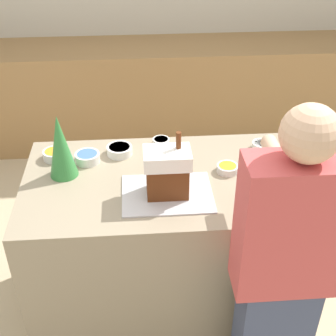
# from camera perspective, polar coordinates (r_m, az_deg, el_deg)

# --- Properties ---
(ground_plane) EXTENTS (12.00, 12.00, 0.00)m
(ground_plane) POSITION_cam_1_polar(r_m,az_deg,el_deg) (2.93, 0.28, -15.84)
(ground_plane) COLOR #C6B28E
(back_cabinet_block) EXTENTS (6.00, 0.60, 0.89)m
(back_cabinet_block) POSITION_cam_1_polar(r_m,az_deg,el_deg) (4.27, -1.86, 9.02)
(back_cabinet_block) COLOR #9E7547
(back_cabinet_block) RESTS_ON ground_plane
(kitchen_island) EXTENTS (1.47, 0.81, 0.90)m
(kitchen_island) POSITION_cam_1_polar(r_m,az_deg,el_deg) (2.60, 0.31, -9.39)
(kitchen_island) COLOR gray
(kitchen_island) RESTS_ON ground_plane
(baking_tray) EXTENTS (0.43, 0.32, 0.01)m
(baking_tray) POSITION_cam_1_polar(r_m,az_deg,el_deg) (2.21, -0.09, -3.15)
(baking_tray) COLOR silver
(baking_tray) RESTS_ON kitchen_island
(gingerbread_house) EXTENTS (0.21, 0.15, 0.31)m
(gingerbread_house) POSITION_cam_1_polar(r_m,az_deg,el_deg) (2.13, -0.09, -0.42)
(gingerbread_house) COLOR #5B2D14
(gingerbread_house) RESTS_ON baking_tray
(decorative_tree) EXTENTS (0.14, 0.14, 0.33)m
(decorative_tree) POSITION_cam_1_polar(r_m,az_deg,el_deg) (2.31, -12.97, 2.60)
(decorative_tree) COLOR #33843D
(decorative_tree) RESTS_ON kitchen_island
(candy_bowl_center_rear) EXTENTS (0.11, 0.11, 0.04)m
(candy_bowl_center_rear) POSITION_cam_1_polar(r_m,az_deg,el_deg) (2.37, 7.26, -0.02)
(candy_bowl_center_rear) COLOR silver
(candy_bowl_center_rear) RESTS_ON kitchen_island
(candy_bowl_far_left) EXTENTS (0.09, 0.09, 0.04)m
(candy_bowl_far_left) POSITION_cam_1_polar(r_m,az_deg,el_deg) (2.58, -0.85, 3.25)
(candy_bowl_far_left) COLOR silver
(candy_bowl_far_left) RESTS_ON kitchen_island
(candy_bowl_near_tray_left) EXTENTS (0.13, 0.13, 0.05)m
(candy_bowl_near_tray_left) POSITION_cam_1_polar(r_m,az_deg,el_deg) (2.46, -9.80, 1.32)
(candy_bowl_near_tray_left) COLOR silver
(candy_bowl_near_tray_left) RESTS_ON kitchen_island
(candy_bowl_beside_tree) EXTENTS (0.11, 0.11, 0.04)m
(candy_bowl_beside_tree) POSITION_cam_1_polar(r_m,az_deg,el_deg) (2.59, 11.35, 2.72)
(candy_bowl_beside_tree) COLOR white
(candy_bowl_beside_tree) RESTS_ON kitchen_island
(candy_bowl_far_right) EXTENTS (0.14, 0.14, 0.05)m
(candy_bowl_far_right) POSITION_cam_1_polar(r_m,az_deg,el_deg) (2.51, -5.93, 2.21)
(candy_bowl_far_right) COLOR white
(candy_bowl_far_right) RESTS_ON kitchen_island
(candy_bowl_behind_tray) EXTENTS (0.12, 0.12, 0.05)m
(candy_bowl_behind_tray) POSITION_cam_1_polar(r_m,az_deg,el_deg) (2.52, -13.69, 1.62)
(candy_bowl_behind_tray) COLOR silver
(candy_bowl_behind_tray) RESTS_ON kitchen_island
(candy_bowl_front_corner) EXTENTS (0.12, 0.12, 0.04)m
(candy_bowl_front_corner) POSITION_cam_1_polar(r_m,az_deg,el_deg) (2.37, 10.60, -0.25)
(candy_bowl_front_corner) COLOR white
(candy_bowl_front_corner) RESTS_ON kitchen_island
(person) EXTENTS (0.41, 0.52, 1.58)m
(person) POSITION_cam_1_polar(r_m,az_deg,el_deg) (2.01, 13.78, -12.38)
(person) COLOR #424C6B
(person) RESTS_ON ground_plane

